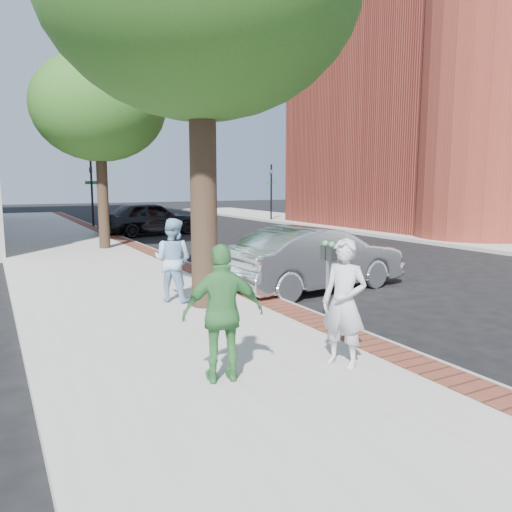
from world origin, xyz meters
TOP-DOWN VIEW (x-y plane):
  - ground at (0.00, 0.00)m, footprint 120.00×120.00m
  - sidewalk at (-1.50, 8.00)m, footprint 5.00×60.00m
  - brick_strip at (0.70, 8.00)m, footprint 0.60×60.00m
  - curb at (1.05, 8.00)m, footprint 0.10×60.00m
  - sidewalk_far at (14.50, 8.00)m, footprint 5.00×60.00m
  - church at (20.98, 13.13)m, footprint 19.00×16.00m
  - signal_near at (0.90, 22.00)m, footprint 0.70×0.15m
  - signal_far at (12.50, 22.00)m, footprint 0.70×0.15m
  - tree_far at (-0.50, 12.00)m, footprint 4.80×4.80m
  - parking_meter at (0.66, -0.46)m, footprint 0.12×0.32m
  - person_gray at (-0.23, -2.03)m, footprint 0.64×0.74m
  - person_officer at (-1.02, 2.59)m, footprint 1.05×1.05m
  - person_green at (-1.86, -1.75)m, footprint 1.07×0.64m
  - sedan_silver at (2.59, 2.67)m, footprint 4.86×2.22m
  - bg_car at (2.80, 17.26)m, footprint 5.13×2.61m

SIDE VIEW (x-z plane):
  - ground at x=0.00m, z-range 0.00..0.00m
  - sidewalk at x=-1.50m, z-range 0.00..0.15m
  - curb at x=1.05m, z-range 0.00..0.15m
  - sidewalk_far at x=14.50m, z-range 0.00..0.15m
  - brick_strip at x=0.70m, z-range 0.15..0.16m
  - sedan_silver at x=2.59m, z-range 0.00..1.55m
  - bg_car at x=2.80m, z-range 0.00..1.67m
  - person_green at x=-1.86m, z-range 0.15..1.86m
  - person_gray at x=-0.23m, z-range 0.15..1.86m
  - person_officer at x=-1.02m, z-range 0.15..1.87m
  - parking_meter at x=0.66m, z-range 0.47..1.94m
  - signal_near at x=0.90m, z-range 0.35..4.15m
  - signal_far at x=12.50m, z-range 0.35..4.15m
  - tree_far at x=-0.50m, z-range 1.73..8.87m
  - church at x=20.98m, z-range -2.94..17.46m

